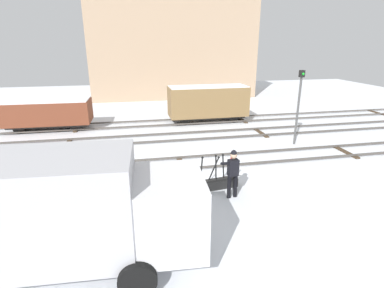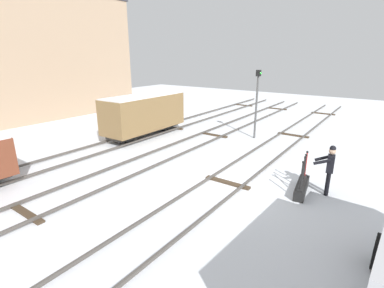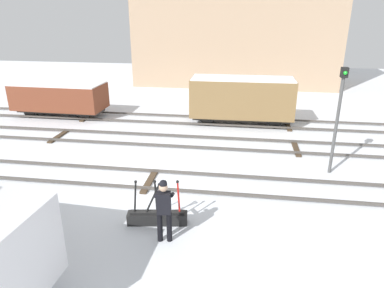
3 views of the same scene
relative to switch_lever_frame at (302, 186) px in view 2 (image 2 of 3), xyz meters
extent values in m
plane|color=silver|center=(-0.94, 2.64, -0.25)|extent=(60.00, 60.00, 0.00)
cube|color=#4C4742|center=(-0.94, 1.92, -0.12)|extent=(44.00, 0.07, 0.10)
cube|color=#4C4742|center=(-0.94, 3.36, -0.12)|extent=(44.00, 0.07, 0.10)
cube|color=#423323|center=(-0.94, 2.64, -0.21)|extent=(0.24, 1.94, 0.08)
cube|color=#423323|center=(7.86, 2.64, -0.21)|extent=(0.24, 1.94, 0.08)
cube|color=#423323|center=(16.66, 2.64, -0.21)|extent=(0.24, 1.94, 0.08)
cube|color=#4C4742|center=(-0.94, 6.13, -0.12)|extent=(44.00, 0.07, 0.10)
cube|color=#4C4742|center=(-0.94, 7.57, -0.12)|extent=(44.00, 0.07, 0.10)
cube|color=#423323|center=(-6.81, 6.85, -0.21)|extent=(0.24, 1.94, 0.08)
cube|color=#423323|center=(4.92, 6.85, -0.21)|extent=(0.24, 1.94, 0.08)
cube|color=#423323|center=(16.66, 6.85, -0.21)|extent=(0.24, 1.94, 0.08)
cube|color=#4C4742|center=(-0.94, 9.66, -0.12)|extent=(44.00, 0.07, 0.10)
cube|color=#4C4742|center=(-0.94, 11.10, -0.12)|extent=(44.00, 0.07, 0.10)
cube|color=#423323|center=(4.92, 10.38, -0.21)|extent=(0.24, 1.94, 0.08)
cube|color=#423323|center=(16.66, 10.38, -0.21)|extent=(0.24, 1.94, 0.08)
cube|color=black|center=(0.00, 0.00, -0.07)|extent=(1.83, 0.61, 0.36)
cube|color=black|center=(0.00, 0.00, 0.14)|extent=(1.63, 0.43, 0.06)
cylinder|color=black|center=(-0.63, -0.09, 0.63)|extent=(0.15, 0.08, 1.05)
sphere|color=black|center=(-0.59, -0.08, 1.15)|extent=(0.09, 0.09, 0.09)
cylinder|color=black|center=(-0.13, -0.02, 0.59)|extent=(0.48, 0.12, 0.98)
sphere|color=black|center=(0.09, 0.01, 1.07)|extent=(0.09, 0.09, 0.09)
cylinder|color=black|center=(-0.02, 0.00, 0.63)|extent=(0.10, 0.07, 1.05)
sphere|color=black|center=(-0.04, -0.01, 1.16)|extent=(0.09, 0.09, 0.09)
cylinder|color=black|center=(0.29, 0.04, 0.63)|extent=(0.14, 0.07, 1.05)
sphere|color=black|center=(0.26, 0.04, 1.15)|extent=(0.09, 0.09, 0.09)
cylinder|color=red|center=(0.64, 0.09, 0.63)|extent=(0.12, 0.07, 1.05)
sphere|color=black|center=(0.61, 0.09, 1.16)|extent=(0.09, 0.09, 0.09)
cylinder|color=black|center=(0.27, -0.82, 0.19)|extent=(0.15, 0.15, 0.89)
cylinder|color=black|center=(0.53, -0.78, 0.19)|extent=(0.15, 0.15, 0.89)
cube|color=black|center=(0.40, -0.80, 0.95)|extent=(0.41, 0.29, 0.63)
sphere|color=tan|center=(0.40, -0.80, 1.42)|extent=(0.24, 0.24, 0.24)
sphere|color=black|center=(0.40, -0.80, 1.52)|extent=(0.22, 0.22, 0.22)
cylinder|color=black|center=(0.16, -0.55, 1.04)|extent=(0.19, 0.60, 0.32)
cylinder|color=black|center=(0.57, -0.50, 1.05)|extent=(0.19, 0.59, 0.35)
cylinder|color=black|center=(-3.09, -2.62, 0.20)|extent=(0.91, 0.30, 0.90)
cylinder|color=#4C4C4C|center=(5.91, 4.48, 1.64)|extent=(0.12, 0.12, 3.78)
cube|color=black|center=(5.91, 4.48, 3.70)|extent=(0.24, 0.24, 0.36)
sphere|color=green|center=(5.91, 4.35, 3.70)|extent=(0.14, 0.14, 0.14)
cube|color=tan|center=(1.46, 22.75, 4.60)|extent=(16.54, 6.62, 9.71)
cube|color=#2D2B28|center=(2.30, 10.38, 0.15)|extent=(5.34, 1.26, 0.20)
cube|color=olive|center=(2.30, 10.38, 1.27)|extent=(5.63, 2.07, 2.05)
cube|color=white|center=(2.30, 10.38, 2.33)|extent=(5.51, 1.98, 0.06)
cylinder|color=black|center=(0.48, 9.80, 0.10)|extent=(0.70, 0.11, 0.70)
cylinder|color=black|center=(0.47, 10.90, 0.10)|extent=(0.70, 0.11, 0.70)
cylinder|color=black|center=(4.12, 9.85, 0.10)|extent=(0.70, 0.11, 0.70)
cylinder|color=black|center=(4.11, 10.95, 0.10)|extent=(0.70, 0.11, 0.70)
ellipsoid|color=#514C47|center=(9.11, 24.99, 9.81)|extent=(0.27, 0.14, 0.11)
sphere|color=#514C47|center=(9.21, 25.00, 9.85)|extent=(0.07, 0.07, 0.07)
camera|label=1|loc=(-3.10, -10.51, 5.32)|focal=28.37mm
camera|label=2|loc=(-10.31, -2.27, 4.67)|focal=26.60mm
camera|label=3|loc=(2.36, -8.86, 5.81)|focal=32.95mm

